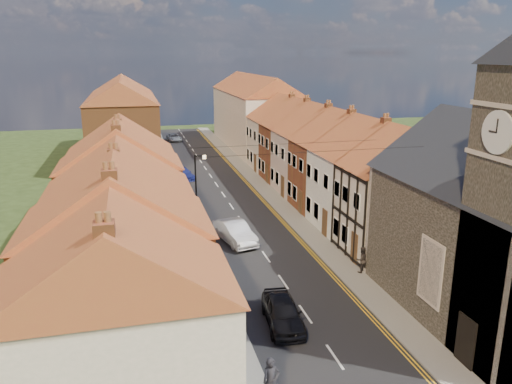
# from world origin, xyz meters

# --- Properties ---
(ground) EXTENTS (160.00, 160.00, 0.00)m
(ground) POSITION_xyz_m (0.00, 0.00, 0.00)
(ground) COLOR #3D5424
(ground) RESTS_ON ground
(road) EXTENTS (7.00, 90.00, 0.02)m
(road) POSITION_xyz_m (0.00, 30.00, 0.01)
(road) COLOR black
(road) RESTS_ON ground
(pavement_left) EXTENTS (1.80, 90.00, 0.12)m
(pavement_left) POSITION_xyz_m (-4.40, 30.00, 0.06)
(pavement_left) COLOR gray
(pavement_left) RESTS_ON ground
(pavement_right) EXTENTS (1.80, 90.00, 0.12)m
(pavement_right) POSITION_xyz_m (4.40, 30.00, 0.06)
(pavement_right) COLOR gray
(pavement_right) RESTS_ON ground
(church) EXTENTS (11.25, 14.25, 15.20)m
(church) POSITION_xyz_m (9.36, 3.32, 5.88)
(church) COLOR #2B261E
(church) RESTS_ON ground
(cottage_r_tudor) EXTENTS (8.30, 5.20, 9.00)m
(cottage_r_tudor) POSITION_xyz_m (9.27, 12.70, 4.47)
(cottage_r_tudor) COLOR beige
(cottage_r_tudor) RESTS_ON ground
(cottage_r_white_near) EXTENTS (8.30, 6.00, 9.00)m
(cottage_r_white_near) POSITION_xyz_m (9.30, 18.10, 4.47)
(cottage_r_white_near) COLOR beige
(cottage_r_white_near) RESTS_ON ground
(cottage_r_cream_mid) EXTENTS (8.30, 5.20, 9.00)m
(cottage_r_cream_mid) POSITION_xyz_m (9.30, 23.50, 4.48)
(cottage_r_cream_mid) COLOR brown
(cottage_r_cream_mid) RESTS_ON ground
(cottage_r_pink) EXTENTS (8.30, 6.00, 9.00)m
(cottage_r_pink) POSITION_xyz_m (9.30, 28.90, 4.47)
(cottage_r_pink) COLOR #B9A192
(cottage_r_pink) RESTS_ON ground
(cottage_r_white_far) EXTENTS (8.30, 5.20, 9.00)m
(cottage_r_white_far) POSITION_xyz_m (9.30, 34.30, 4.48)
(cottage_r_white_far) COLOR brown
(cottage_r_white_far) RESTS_ON ground
(cottage_r_cream_far) EXTENTS (8.30, 6.00, 9.00)m
(cottage_r_cream_far) POSITION_xyz_m (9.30, 39.70, 4.47)
(cottage_r_cream_far) COLOR beige
(cottage_r_cream_far) RESTS_ON ground
(cottage_l_brick_near) EXTENTS (8.30, 5.70, 8.80)m
(cottage_l_brick_near) POSITION_xyz_m (-9.30, -0.25, 4.37)
(cottage_l_brick_near) COLOR beige
(cottage_l_brick_near) RESTS_ON ground
(cottage_l_cream) EXTENTS (8.30, 6.30, 9.10)m
(cottage_l_cream) POSITION_xyz_m (-9.30, 5.55, 4.52)
(cottage_l_cream) COLOR brown
(cottage_l_cream) RESTS_ON ground
(cottage_l_white) EXTENTS (8.30, 6.90, 8.80)m
(cottage_l_white) POSITION_xyz_m (-9.30, 11.95, 4.37)
(cottage_l_white) COLOR beige
(cottage_l_white) RESTS_ON ground
(cottage_l_brick_mid) EXTENTS (8.30, 5.70, 9.10)m
(cottage_l_brick_mid) POSITION_xyz_m (-9.30, 18.05, 4.53)
(cottage_l_brick_mid) COLOR brown
(cottage_l_brick_mid) RESTS_ON ground
(cottage_l_pink) EXTENTS (8.30, 6.30, 8.80)m
(cottage_l_pink) POSITION_xyz_m (-9.30, 23.85, 4.37)
(cottage_l_pink) COLOR beige
(cottage_l_pink) RESTS_ON ground
(block_right_far) EXTENTS (8.30, 24.20, 10.50)m
(block_right_far) POSITION_xyz_m (9.30, 55.00, 5.29)
(block_right_far) COLOR beige
(block_right_far) RESTS_ON ground
(block_left_far) EXTENTS (8.30, 24.20, 10.50)m
(block_left_far) POSITION_xyz_m (-9.30, 50.00, 5.29)
(block_left_far) COLOR brown
(block_left_far) RESTS_ON ground
(lamppost) EXTENTS (0.88, 0.15, 6.00)m
(lamppost) POSITION_xyz_m (-3.81, 20.00, 3.54)
(lamppost) COLOR black
(lamppost) RESTS_ON pavement_left
(car_near) EXTENTS (2.15, 4.48, 1.48)m
(car_near) POSITION_xyz_m (-1.50, 5.28, 0.74)
(car_near) COLOR black
(car_near) RESTS_ON ground
(car_mid) EXTENTS (2.68, 5.02, 1.57)m
(car_mid) POSITION_xyz_m (-1.50, 17.21, 0.79)
(car_mid) COLOR #AFB0B7
(car_mid) RESTS_ON ground
(car_far) EXTENTS (2.69, 4.51, 1.22)m
(car_far) POSITION_xyz_m (-3.20, 37.38, 0.61)
(car_far) COLOR navy
(car_far) RESTS_ON ground
(car_distant) EXTENTS (2.30, 4.27, 1.14)m
(car_distant) POSITION_xyz_m (-1.92, 62.26, 0.57)
(car_distant) COLOR #9CA0A4
(car_distant) RESTS_ON ground
(pedestrian_left) EXTENTS (0.73, 0.51, 1.93)m
(pedestrian_left) POSITION_xyz_m (-3.70, -0.34, 1.09)
(pedestrian_left) COLOR black
(pedestrian_left) RESTS_ON pavement_left
(pedestrian_right) EXTENTS (0.86, 0.69, 1.68)m
(pedestrian_right) POSITION_xyz_m (5.10, 9.94, 0.96)
(pedestrian_right) COLOR #2B2522
(pedestrian_right) RESTS_ON pavement_right
(pedestrian_left_b) EXTENTS (0.79, 0.63, 1.89)m
(pedestrian_left_b) POSITION_xyz_m (-4.81, 16.00, 1.07)
(pedestrian_left_b) COLOR black
(pedestrian_left_b) RESTS_ON pavement_left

